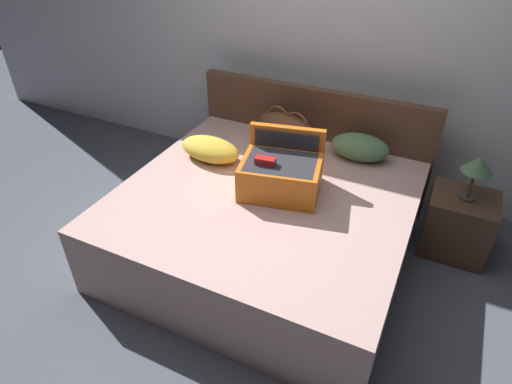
{
  "coord_description": "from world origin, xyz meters",
  "views": [
    {
      "loc": [
        0.98,
        -1.75,
        2.19
      ],
      "look_at": [
        0.0,
        0.27,
        0.62
      ],
      "focal_mm": 30.49,
      "sensor_mm": 36.0,
      "label": 1
    }
  ],
  "objects_px": {
    "hard_case_large": "(281,173)",
    "pillow_near_headboard": "(210,149)",
    "bed": "(264,224)",
    "table_lamp": "(478,166)",
    "nightstand": "(458,224)",
    "pillow_center_head": "(360,147)",
    "duffel_bag": "(287,131)"
  },
  "relations": [
    {
      "from": "pillow_near_headboard",
      "to": "table_lamp",
      "type": "xyz_separation_m",
      "value": [
        1.79,
        0.39,
        0.12
      ]
    },
    {
      "from": "bed",
      "to": "nightstand",
      "type": "distance_m",
      "value": 1.38
    },
    {
      "from": "bed",
      "to": "nightstand",
      "type": "bearing_deg",
      "value": 27.5
    },
    {
      "from": "bed",
      "to": "duffel_bag",
      "type": "distance_m",
      "value": 0.78
    },
    {
      "from": "pillow_center_head",
      "to": "bed",
      "type": "bearing_deg",
      "value": -121.05
    },
    {
      "from": "duffel_bag",
      "to": "pillow_near_headboard",
      "type": "xyz_separation_m",
      "value": [
        -0.44,
        -0.41,
        -0.06
      ]
    },
    {
      "from": "pillow_near_headboard",
      "to": "nightstand",
      "type": "distance_m",
      "value": 1.87
    },
    {
      "from": "bed",
      "to": "duffel_bag",
      "type": "xyz_separation_m",
      "value": [
        -0.12,
        0.66,
        0.4
      ]
    },
    {
      "from": "bed",
      "to": "table_lamp",
      "type": "bearing_deg",
      "value": 27.5
    },
    {
      "from": "nightstand",
      "to": "hard_case_large",
      "type": "bearing_deg",
      "value": -154.64
    },
    {
      "from": "duffel_bag",
      "to": "pillow_near_headboard",
      "type": "relative_size",
      "value": 1.25
    },
    {
      "from": "bed",
      "to": "table_lamp",
      "type": "distance_m",
      "value": 1.45
    },
    {
      "from": "pillow_center_head",
      "to": "duffel_bag",
      "type": "bearing_deg",
      "value": -173.0
    },
    {
      "from": "pillow_center_head",
      "to": "nightstand",
      "type": "bearing_deg",
      "value": -6.49
    },
    {
      "from": "hard_case_large",
      "to": "pillow_near_headboard",
      "type": "height_order",
      "value": "hard_case_large"
    },
    {
      "from": "duffel_bag",
      "to": "pillow_near_headboard",
      "type": "bearing_deg",
      "value": -137.16
    },
    {
      "from": "hard_case_large",
      "to": "pillow_near_headboard",
      "type": "relative_size",
      "value": 1.21
    },
    {
      "from": "duffel_bag",
      "to": "table_lamp",
      "type": "distance_m",
      "value": 1.35
    },
    {
      "from": "nightstand",
      "to": "table_lamp",
      "type": "bearing_deg",
      "value": 180.0
    },
    {
      "from": "pillow_near_headboard",
      "to": "pillow_center_head",
      "type": "xyz_separation_m",
      "value": [
        1.0,
        0.48,
        0.02
      ]
    },
    {
      "from": "duffel_bag",
      "to": "nightstand",
      "type": "bearing_deg",
      "value": -0.9
    },
    {
      "from": "bed",
      "to": "pillow_center_head",
      "type": "xyz_separation_m",
      "value": [
        0.44,
        0.73,
        0.36
      ]
    },
    {
      "from": "bed",
      "to": "table_lamp",
      "type": "height_order",
      "value": "table_lamp"
    },
    {
      "from": "pillow_near_headboard",
      "to": "table_lamp",
      "type": "distance_m",
      "value": 1.83
    },
    {
      "from": "hard_case_large",
      "to": "table_lamp",
      "type": "bearing_deg",
      "value": 13.16
    },
    {
      "from": "hard_case_large",
      "to": "nightstand",
      "type": "relative_size",
      "value": 1.28
    },
    {
      "from": "pillow_near_headboard",
      "to": "nightstand",
      "type": "height_order",
      "value": "pillow_near_headboard"
    },
    {
      "from": "pillow_near_headboard",
      "to": "bed",
      "type": "bearing_deg",
      "value": -23.75
    },
    {
      "from": "table_lamp",
      "to": "bed",
      "type": "bearing_deg",
      "value": -152.5
    },
    {
      "from": "pillow_center_head",
      "to": "nightstand",
      "type": "relative_size",
      "value": 0.94
    },
    {
      "from": "pillow_center_head",
      "to": "nightstand",
      "type": "xyz_separation_m",
      "value": [
        0.79,
        -0.09,
        -0.39
      ]
    },
    {
      "from": "bed",
      "to": "pillow_near_headboard",
      "type": "distance_m",
      "value": 0.7
    }
  ]
}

